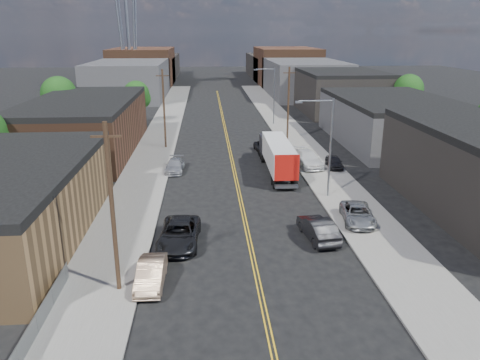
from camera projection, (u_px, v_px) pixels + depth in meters
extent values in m
plane|color=black|center=(224.00, 125.00, 75.40)|extent=(260.00, 260.00, 0.00)
cube|color=gold|center=(229.00, 147.00, 61.15)|extent=(0.32, 120.00, 0.01)
cube|color=slate|center=(156.00, 148.00, 60.47)|extent=(5.00, 140.00, 0.15)
cube|color=slate|center=(301.00, 145.00, 61.79)|extent=(5.00, 140.00, 0.15)
cube|color=#462B1C|center=(85.00, 128.00, 58.03)|extent=(12.00, 26.00, 6.00)
cube|color=black|center=(82.00, 101.00, 57.03)|extent=(12.00, 26.00, 0.60)
cube|color=navy|center=(434.00, 174.00, 37.36)|extent=(0.30, 20.00, 0.80)
cube|color=#323234|center=(392.00, 123.00, 62.80)|extent=(14.00, 24.00, 5.50)
cube|color=black|center=(394.00, 100.00, 61.87)|extent=(14.00, 24.00, 0.60)
cube|color=black|center=(339.00, 93.00, 87.27)|extent=(14.00, 22.00, 7.00)
cube|color=black|center=(340.00, 72.00, 86.11)|extent=(14.00, 22.00, 0.60)
cube|color=#323234|center=(130.00, 79.00, 106.05)|extent=(16.00, 30.00, 8.00)
cube|color=#323234|center=(304.00, 78.00, 108.83)|extent=(16.00, 30.00, 8.00)
cube|color=#462B1C|center=(143.00, 67.00, 129.49)|extent=(16.00, 26.00, 10.00)
cube|color=#462B1C|center=(286.00, 66.00, 132.28)|extent=(16.00, 26.00, 10.00)
cube|color=black|center=(151.00, 67.00, 148.95)|extent=(16.00, 40.00, 7.00)
cube|color=black|center=(276.00, 66.00, 151.74)|extent=(16.00, 40.00, 7.00)
cylinder|color=gray|center=(128.00, 29.00, 116.81)|extent=(0.80, 0.80, 30.00)
cylinder|color=gray|center=(119.00, 29.00, 115.02)|extent=(1.94, 1.94, 29.98)
cylinder|color=gray|center=(134.00, 29.00, 115.26)|extent=(1.94, 1.94, 29.98)
cylinder|color=gray|center=(122.00, 29.00, 118.36)|extent=(1.94, 1.94, 29.98)
cylinder|color=gray|center=(136.00, 29.00, 118.61)|extent=(1.94, 1.94, 29.98)
cylinder|color=gray|center=(330.00, 149.00, 41.34)|extent=(0.18, 0.18, 9.00)
cylinder|color=gray|center=(316.00, 101.00, 39.92)|extent=(3.00, 0.12, 0.12)
cube|color=gray|center=(299.00, 102.00, 39.85)|extent=(0.60, 0.25, 0.18)
cylinder|color=gray|center=(274.00, 97.00, 74.59)|extent=(0.18, 0.18, 9.00)
cylinder|color=gray|center=(265.00, 69.00, 73.18)|extent=(3.00, 0.12, 0.12)
cube|color=gray|center=(256.00, 70.00, 73.10)|extent=(0.60, 0.25, 0.18)
cylinder|color=black|center=(112.00, 211.00, 25.81)|extent=(0.26, 0.26, 10.00)
cube|color=black|center=(106.00, 136.00, 24.53)|extent=(1.60, 0.12, 0.12)
cylinder|color=black|center=(164.00, 110.00, 59.06)|extent=(0.26, 0.26, 10.00)
cube|color=black|center=(162.00, 76.00, 57.78)|extent=(1.60, 0.12, 0.12)
cylinder|color=black|center=(288.00, 105.00, 63.05)|extent=(0.26, 0.26, 10.00)
cube|color=black|center=(289.00, 73.00, 61.77)|extent=(1.60, 0.12, 0.12)
cube|color=slate|center=(18.00, 359.00, 20.74)|extent=(0.02, 16.00, 1.20)
cube|color=slate|center=(16.00, 347.00, 20.56)|extent=(0.05, 16.00, 0.05)
cylinder|color=black|center=(62.00, 119.00, 68.30)|extent=(0.36, 0.36, 4.50)
sphere|color=#0E340E|center=(59.00, 94.00, 67.20)|extent=(5.04, 5.04, 5.04)
sphere|color=#0E340E|center=(64.00, 100.00, 67.80)|extent=(3.96, 3.96, 3.96)
sphere|color=#0E340E|center=(55.00, 99.00, 66.98)|extent=(3.60, 3.60, 3.60)
cylinder|color=black|center=(138.00, 113.00, 75.76)|extent=(0.36, 0.36, 3.75)
sphere|color=#0E340E|center=(136.00, 94.00, 74.84)|extent=(4.20, 4.20, 4.20)
sphere|color=#0E340E|center=(141.00, 98.00, 75.40)|extent=(3.30, 3.30, 3.30)
sphere|color=#0E340E|center=(133.00, 98.00, 74.59)|extent=(3.00, 3.00, 3.00)
cylinder|color=black|center=(406.00, 110.00, 76.84)|extent=(0.36, 0.36, 4.25)
sphere|color=#0E340E|center=(409.00, 89.00, 75.81)|extent=(4.76, 4.76, 4.76)
sphere|color=#0E340E|center=(411.00, 94.00, 76.39)|extent=(3.74, 3.74, 3.74)
sphere|color=#0E340E|center=(406.00, 93.00, 75.58)|extent=(3.40, 3.40, 3.40)
cube|color=silver|center=(278.00, 154.00, 48.63)|extent=(2.49, 10.69, 2.49)
cube|color=#9E110C|center=(287.00, 168.00, 43.57)|extent=(2.33, 0.16, 2.51)
cube|color=gray|center=(286.00, 186.00, 44.12)|extent=(2.20, 0.64, 0.25)
cube|color=black|center=(270.00, 147.00, 55.15)|extent=(2.27, 2.88, 2.75)
cylinder|color=black|center=(284.00, 182.00, 45.46)|extent=(2.32, 0.93, 0.89)
cylinder|color=black|center=(270.00, 155.00, 55.43)|extent=(2.23, 0.92, 0.89)
imported|color=#9C7F66|center=(151.00, 274.00, 27.75)|extent=(1.64, 4.47, 1.46)
imported|color=black|center=(179.00, 234.00, 33.00)|extent=(3.07, 6.06, 1.64)
imported|color=#AFB2B5|center=(175.00, 166.00, 50.27)|extent=(2.09, 4.66, 1.33)
imported|color=black|center=(318.00, 228.00, 33.89)|extent=(2.34, 5.16, 1.64)
imported|color=#9A9D9F|center=(358.00, 214.00, 36.55)|extent=(2.94, 5.22, 1.38)
imported|color=silver|center=(307.00, 159.00, 51.81)|extent=(3.06, 5.95, 1.65)
imported|color=black|center=(334.00, 162.00, 51.22)|extent=(1.70, 3.82, 1.28)
imported|color=black|center=(265.00, 147.00, 58.40)|extent=(2.48, 4.77, 1.28)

